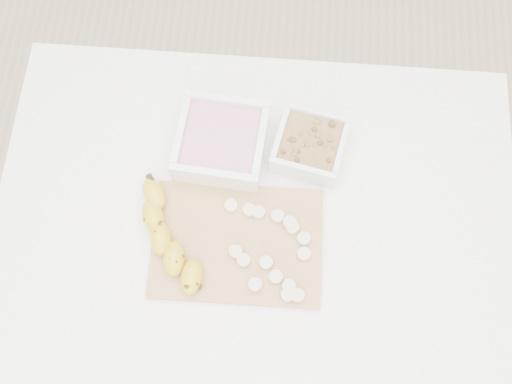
# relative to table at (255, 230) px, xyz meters

# --- Properties ---
(ground) EXTENTS (3.50, 3.50, 0.00)m
(ground) POSITION_rel_table_xyz_m (0.00, 0.00, -0.65)
(ground) COLOR #C6AD89
(ground) RESTS_ON ground
(table) EXTENTS (1.00, 0.70, 0.75)m
(table) POSITION_rel_table_xyz_m (0.00, 0.00, 0.00)
(table) COLOR white
(table) RESTS_ON ground
(bowl_yogurt) EXTENTS (0.18, 0.18, 0.08)m
(bowl_yogurt) POSITION_rel_table_xyz_m (-0.07, 0.13, 0.14)
(bowl_yogurt) COLOR white
(bowl_yogurt) RESTS_ON table
(bowl_granola) EXTENTS (0.15, 0.15, 0.06)m
(bowl_granola) POSITION_rel_table_xyz_m (0.10, 0.14, 0.13)
(bowl_granola) COLOR white
(bowl_granola) RESTS_ON table
(cutting_board) EXTENTS (0.32, 0.23, 0.01)m
(cutting_board) POSITION_rel_table_xyz_m (-0.03, -0.06, 0.10)
(cutting_board) COLOR tan
(cutting_board) RESTS_ON table
(banana) EXTENTS (0.13, 0.23, 0.04)m
(banana) POSITION_rel_table_xyz_m (-0.15, -0.06, 0.13)
(banana) COLOR gold
(banana) RESTS_ON cutting_board
(banana_slices) EXTENTS (0.17, 0.18, 0.02)m
(banana_slices) POSITION_rel_table_xyz_m (0.04, -0.07, 0.12)
(banana_slices) COLOR beige
(banana_slices) RESTS_ON cutting_board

